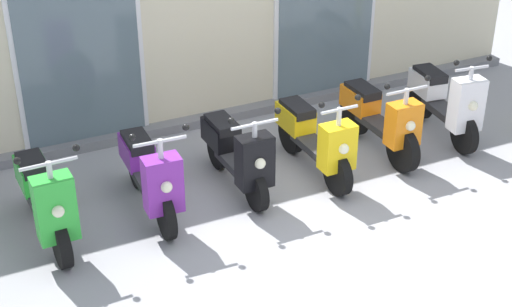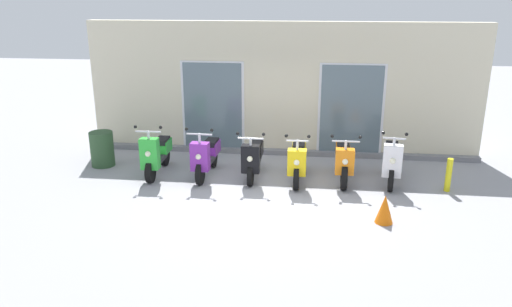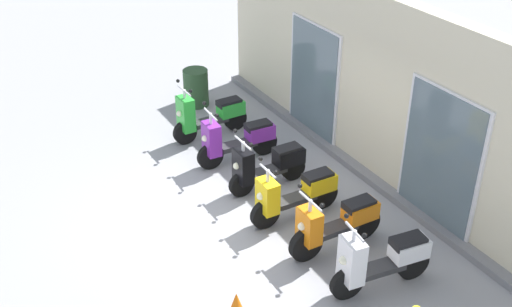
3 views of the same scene
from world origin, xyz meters
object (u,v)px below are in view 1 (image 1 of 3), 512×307
at_px(scooter_black, 237,153).
at_px(scooter_yellow, 314,138).
at_px(scooter_white, 446,100).
at_px(scooter_green, 45,199).
at_px(scooter_orange, 379,118).
at_px(scooter_purple, 150,173).

height_order(scooter_black, scooter_yellow, scooter_yellow).
height_order(scooter_yellow, scooter_white, scooter_white).
relative_size(scooter_black, scooter_white, 0.96).
bearing_deg(scooter_black, scooter_green, -178.34).
height_order(scooter_green, scooter_yellow, scooter_green).
bearing_deg(scooter_orange, scooter_black, -178.49).
height_order(scooter_purple, scooter_yellow, scooter_purple).
bearing_deg(scooter_orange, scooter_purple, -178.37).
bearing_deg(scooter_yellow, scooter_white, 2.82).
distance_m(scooter_black, scooter_yellow, 0.97).
distance_m(scooter_yellow, scooter_white, 1.98).
relative_size(scooter_green, scooter_purple, 0.99).
bearing_deg(scooter_purple, scooter_white, 1.18).
distance_m(scooter_black, scooter_white, 2.95).
height_order(scooter_purple, scooter_orange, scooter_purple).
relative_size(scooter_purple, scooter_white, 1.04).
bearing_deg(scooter_yellow, scooter_purple, 179.56).
distance_m(scooter_green, scooter_yellow, 3.13).
xyz_separation_m(scooter_yellow, scooter_white, (1.98, 0.10, 0.04)).
bearing_deg(scooter_white, scooter_purple, -178.82).
xyz_separation_m(scooter_black, scooter_yellow, (0.97, -0.05, -0.01)).
xyz_separation_m(scooter_yellow, scooter_orange, (0.97, 0.10, 0.00)).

